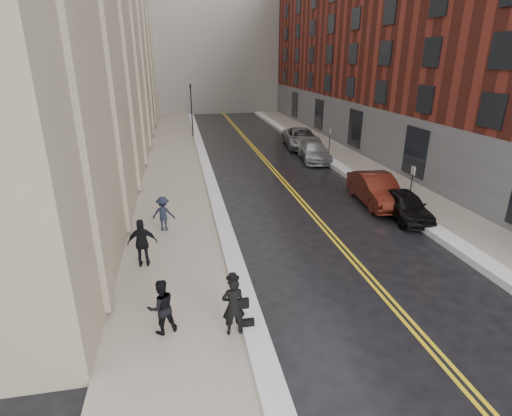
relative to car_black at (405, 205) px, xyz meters
name	(u,v)px	position (x,y,z in m)	size (l,w,h in m)	color
ground	(317,309)	(-6.80, -6.57, -0.68)	(160.00, 160.00, 0.00)	black
sidewalk_left	(174,177)	(-11.30, 9.43, -0.61)	(4.00, 64.00, 0.15)	gray
sidewalk_right	(363,167)	(2.20, 9.43, -0.61)	(3.00, 64.00, 0.15)	gray
lane_stripe_a	(274,172)	(-4.42, 9.43, -0.68)	(0.12, 64.00, 0.01)	gold
lane_stripe_b	(277,172)	(-4.18, 9.43, -0.68)	(0.12, 64.00, 0.01)	gold
snow_ridge_left	(208,174)	(-9.00, 9.43, -0.55)	(0.70, 60.80, 0.26)	white
snow_ridge_right	(339,167)	(0.35, 9.43, -0.53)	(0.85, 60.80, 0.30)	white
building_right	(430,39)	(10.70, 16.43, 8.32)	(14.00, 50.00, 18.00)	maroon
traffic_signal	(191,106)	(-9.40, 23.43, 2.40)	(0.18, 0.15, 5.20)	black
parking_sign_near	(412,183)	(1.10, 1.43, 0.67)	(0.06, 0.35, 2.23)	black
parking_sign_far	(330,139)	(1.10, 13.43, 0.67)	(0.06, 0.35, 2.23)	black
car_black	(405,205)	(0.00, 0.00, 0.00)	(1.62, 4.02, 1.37)	black
car_maroon	(376,189)	(-0.44, 2.22, 0.13)	(1.72, 4.93, 1.63)	#46140C
car_silver_near	(314,151)	(-0.57, 12.24, 0.04)	(2.02, 4.97, 1.44)	#93959A
car_silver_far	(301,138)	(-0.11, 17.17, 0.14)	(2.73, 5.93, 1.65)	gray
pedestrian_main	(233,306)	(-9.60, -7.40, 0.36)	(0.65, 0.43, 1.79)	black
pedestrian_a	(161,307)	(-11.57, -6.96, 0.29)	(0.80, 0.63, 1.65)	black
pedestrian_b	(163,214)	(-11.70, 0.42, 0.26)	(1.03, 0.59, 1.59)	black
pedestrian_c	(143,243)	(-12.36, -2.83, 0.40)	(1.09, 0.45, 1.86)	black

